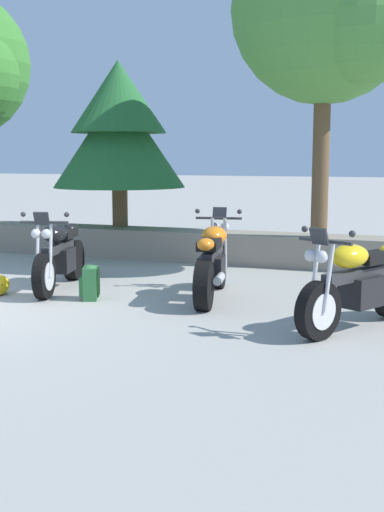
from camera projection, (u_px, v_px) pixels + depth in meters
The scene contains 7 objects.
stone_wall at pixel (115, 242), 12.76m from camera, with size 36.00×0.80×0.55m, color gray.
motorcycle_black_near_left at pixel (59, 256), 9.49m from camera, with size 0.87×2.03×1.18m.
motorcycle_orange_centre at pixel (213, 263), 8.87m from camera, with size 0.78×2.05×1.18m.
motorcycle_yellow_far_right at pixel (357, 286), 7.28m from camera, with size 1.15×1.90×1.18m.
rider_backpack at pixel (90, 282), 8.80m from camera, with size 0.33×0.35×0.47m.
pine_tree_mid_right at pixel (119, 127), 12.62m from camera, with size 2.54×2.54×3.17m.
leafy_tree_far_right at pixel (333, 12), 10.51m from camera, with size 3.21×3.05×5.25m.
Camera 1 is at (5.86, -6.53, 1.88)m, focal length 46.29 mm.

